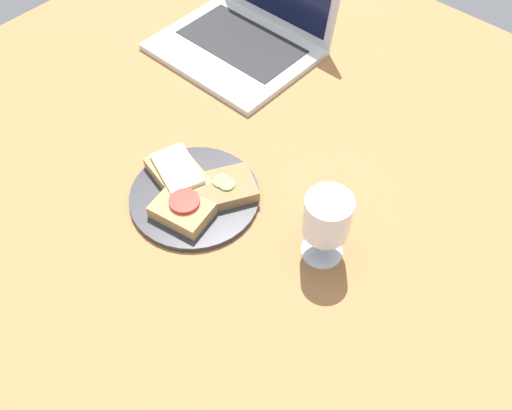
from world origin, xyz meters
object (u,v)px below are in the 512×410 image
(wine_glass, at_px, (327,218))
(laptop, at_px, (250,24))
(sandwich_with_cucumber, at_px, (221,187))
(plate, at_px, (195,196))
(sandwich_with_cheese, at_px, (178,173))
(sandwich_with_tomato, at_px, (182,209))

(wine_glass, bearing_deg, laptop, 144.08)
(sandwich_with_cucumber, relative_size, wine_glass, 0.99)
(laptop, bearing_deg, plate, -59.79)
(sandwich_with_cucumber, bearing_deg, plate, -128.61)
(plate, relative_size, sandwich_with_cheese, 1.72)
(sandwich_with_cucumber, height_order, sandwich_with_tomato, sandwich_with_tomato)
(plate, height_order, sandwich_with_cheese, sandwich_with_cheese)
(wine_glass, bearing_deg, sandwich_with_tomato, -154.52)
(sandwich_with_cucumber, relative_size, laptop, 0.41)
(sandwich_with_cucumber, relative_size, sandwich_with_tomato, 1.25)
(plate, xyz_separation_m, sandwich_with_tomato, (0.02, -0.04, 0.02))
(sandwich_with_tomato, xyz_separation_m, wine_glass, (0.21, 0.10, 0.06))
(sandwich_with_cheese, height_order, wine_glass, wine_glass)
(plate, xyz_separation_m, sandwich_with_cheese, (-0.04, 0.01, 0.02))
(sandwich_with_cucumber, xyz_separation_m, wine_glass, (0.19, 0.02, 0.07))
(sandwich_with_cheese, distance_m, wine_glass, 0.28)
(sandwich_with_cucumber, distance_m, sandwich_with_cheese, 0.08)
(sandwich_with_tomato, relative_size, laptop, 0.33)
(sandwich_with_cucumber, bearing_deg, sandwich_with_cheese, -158.53)
(laptop, bearing_deg, sandwich_with_cheese, -64.75)
(plate, bearing_deg, sandwich_with_cucumber, 51.39)
(plate, distance_m, laptop, 0.44)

